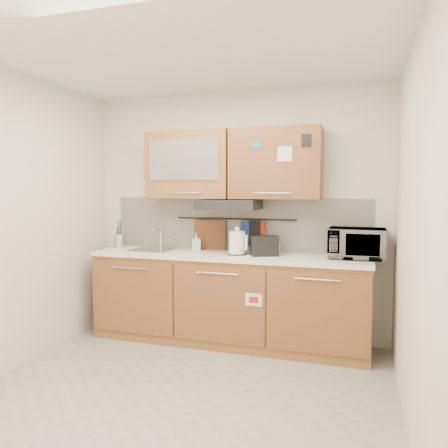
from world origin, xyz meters
The scene contains 21 objects.
floor centered at (0.00, 0.00, 0.00)m, with size 3.20×3.20×0.00m, color #9E9993.
ceiling centered at (0.00, 0.00, 2.60)m, with size 3.20×3.20×0.00m, color white.
wall_back centered at (0.00, 1.50, 1.30)m, with size 3.20×3.20×0.00m, color silver.
wall_left centered at (-1.60, 0.00, 1.30)m, with size 3.00×3.00×0.00m, color silver.
wall_right centered at (1.60, 0.00, 1.30)m, with size 3.00×3.00×0.00m, color silver.
base_cabinet centered at (0.00, 1.19, 0.41)m, with size 2.80×0.64×0.88m.
countertop centered at (0.00, 1.19, 0.90)m, with size 2.82×0.62×0.04m, color white.
backsplash centered at (0.00, 1.49, 1.20)m, with size 2.80×0.02×0.56m, color silver.
upper_cabinets centered at (0.00, 1.32, 1.83)m, with size 1.82×0.37×0.70m.
range_hood centered at (0.00, 1.25, 1.42)m, with size 0.60×0.46×0.10m, color black.
sink centered at (-0.85, 1.21, 0.92)m, with size 0.42×0.40×0.26m.
utensil_rail centered at (0.00, 1.45, 1.26)m, with size 0.02×0.02×1.30m, color black.
utensil_crock centered at (-1.30, 1.27, 1.00)m, with size 0.16×0.16×0.31m.
kettle centered at (0.10, 1.17, 1.03)m, with size 0.21×0.18×0.29m.
toaster centered at (0.38, 1.19, 1.02)m, with size 0.30×0.25×0.20m.
microwave centered at (1.25, 1.29, 1.06)m, with size 0.52×0.35×0.29m, color #999999.
soap_bottle centered at (-0.39, 1.30, 1.02)m, with size 0.09×0.09×0.19m, color #999999.
cutting_board centered at (-0.28, 1.44, 1.02)m, with size 0.35×0.03×0.44m, color brown.
oven_mitt centered at (0.14, 1.44, 1.13)m, with size 0.14×0.03×0.23m, color navy.
dark_pouch centered at (0.21, 1.44, 1.12)m, with size 0.16×0.05×0.25m, color black.
pot_holder centered at (0.26, 1.44, 1.15)m, with size 0.14×0.02×0.17m, color red.
Camera 1 is at (1.30, -3.01, 1.58)m, focal length 35.00 mm.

